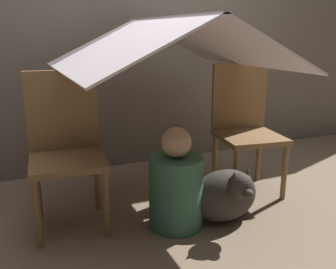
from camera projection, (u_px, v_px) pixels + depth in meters
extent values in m
plane|color=#7A6651|center=(172.00, 211.00, 2.41)|extent=(8.80, 8.80, 0.00)
cube|color=#6B6056|center=(121.00, 14.00, 2.96)|extent=(7.00, 0.05, 2.50)
cylinder|color=brown|center=(38.00, 214.00, 1.96)|extent=(0.04, 0.04, 0.39)
cylinder|color=brown|center=(107.00, 205.00, 2.07)|extent=(0.04, 0.04, 0.39)
cylinder|color=brown|center=(38.00, 188.00, 2.29)|extent=(0.04, 0.04, 0.39)
cylinder|color=brown|center=(97.00, 181.00, 2.40)|extent=(0.04, 0.04, 0.39)
cube|color=brown|center=(68.00, 161.00, 2.12)|extent=(0.45, 0.45, 0.04)
cube|color=brown|center=(62.00, 110.00, 2.23)|extent=(0.42, 0.07, 0.48)
cylinder|color=brown|center=(235.00, 178.00, 2.45)|extent=(0.04, 0.04, 0.39)
cylinder|color=brown|center=(284.00, 172.00, 2.54)|extent=(0.04, 0.04, 0.39)
cylinder|color=brown|center=(215.00, 160.00, 2.78)|extent=(0.04, 0.04, 0.39)
cylinder|color=brown|center=(258.00, 156.00, 2.87)|extent=(0.04, 0.04, 0.39)
cube|color=brown|center=(250.00, 137.00, 2.60)|extent=(0.47, 0.47, 0.04)
cube|color=brown|center=(239.00, 96.00, 2.72)|extent=(0.42, 0.09, 0.48)
cube|color=silver|center=(117.00, 44.00, 2.07)|extent=(0.63, 1.26, 0.30)
cube|color=silver|center=(214.00, 43.00, 2.31)|extent=(0.63, 1.26, 0.30)
cube|color=silver|center=(168.00, 17.00, 2.15)|extent=(0.04, 1.26, 0.01)
cylinder|color=#38664C|center=(176.00, 192.00, 2.18)|extent=(0.32, 0.32, 0.43)
sphere|color=tan|center=(176.00, 142.00, 2.10)|extent=(0.17, 0.17, 0.17)
ellipsoid|color=#332D28|center=(224.00, 196.00, 2.26)|extent=(0.43, 0.25, 0.32)
sphere|color=#332D28|center=(240.00, 186.00, 2.08)|extent=(0.15, 0.15, 0.15)
ellipsoid|color=#332D28|center=(247.00, 193.00, 2.03)|extent=(0.06, 0.07, 0.05)
cone|color=#332D28|center=(234.00, 177.00, 2.05)|extent=(0.05, 0.05, 0.07)
cone|color=#332D28|center=(248.00, 175.00, 2.08)|extent=(0.05, 0.05, 0.07)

